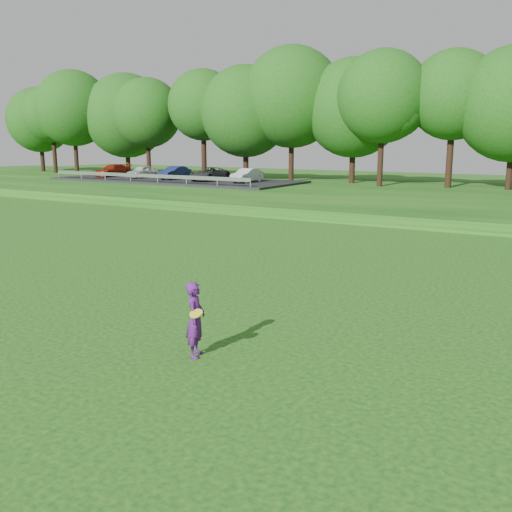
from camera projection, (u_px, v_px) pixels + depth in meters
The scene contains 6 objects.
ground at pixel (76, 325), 13.69m from camera, with size 140.00×140.00×0.00m, color #0E440D.
berm at pixel (437, 196), 42.08m from camera, with size 130.00×30.00×0.60m, color #0E440D.
walking_path at pixel (370, 223), 30.42m from camera, with size 130.00×1.60×0.04m, color gray.
treeline at pixel (456, 91), 43.87m from camera, with size 104.00×7.00×15.00m, color #1D4510, non-canonical shape.
parking_lot at pixel (173, 177), 53.22m from camera, with size 24.00×9.00×1.38m.
woman at pixel (196, 319), 11.57m from camera, with size 0.61×0.68×1.57m.
Camera 1 is at (10.51, -8.92, 4.35)m, focal length 40.00 mm.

